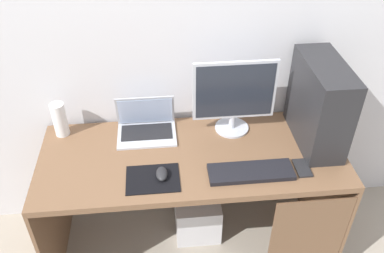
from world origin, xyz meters
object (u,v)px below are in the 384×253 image
(pc_tower, at_px, (319,104))
(cell_phone, at_px, (302,168))
(keyboard, at_px, (251,172))
(laptop, at_px, (146,126))
(subwoofer, at_px, (197,215))
(monitor, at_px, (234,96))
(mouse_left, at_px, (162,174))
(speaker, at_px, (60,119))

(pc_tower, height_order, cell_phone, pc_tower)
(keyboard, bearing_deg, pc_tower, 31.75)
(laptop, height_order, subwoofer, laptop)
(cell_phone, relative_size, subwoofer, 0.48)
(monitor, xyz_separation_m, mouse_left, (-0.41, -0.34, -0.20))
(monitor, relative_size, mouse_left, 4.62)
(laptop, xyz_separation_m, subwoofer, (0.28, -0.11, -0.64))
(pc_tower, xyz_separation_m, laptop, (-0.90, 0.14, -0.19))
(pc_tower, bearing_deg, cell_phone, -118.67)
(pc_tower, height_order, laptop, pc_tower)
(pc_tower, bearing_deg, laptop, 171.12)
(speaker, xyz_separation_m, subwoofer, (0.74, -0.14, -0.69))
(keyboard, distance_m, cell_phone, 0.27)
(monitor, distance_m, cell_phone, 0.51)
(monitor, height_order, keyboard, monitor)
(speaker, bearing_deg, keyboard, -23.38)
(cell_phone, bearing_deg, speaker, 161.65)
(mouse_left, xyz_separation_m, cell_phone, (0.70, -0.01, -0.02))
(monitor, distance_m, subwoofer, 0.85)
(speaker, height_order, subwoofer, speaker)
(monitor, bearing_deg, pc_tower, -16.10)
(subwoofer, bearing_deg, speaker, 169.12)
(speaker, xyz_separation_m, mouse_left, (0.53, -0.40, -0.08))
(speaker, distance_m, subwoofer, 1.02)
(monitor, bearing_deg, cell_phone, -50.38)
(speaker, bearing_deg, mouse_left, -36.84)
(speaker, bearing_deg, monitor, -3.32)
(keyboard, height_order, mouse_left, mouse_left)
(subwoofer, bearing_deg, pc_tower, -3.13)
(monitor, xyz_separation_m, speaker, (-0.94, 0.05, -0.12))
(laptop, xyz_separation_m, mouse_left, (0.07, -0.36, -0.02))
(monitor, xyz_separation_m, cell_phone, (0.29, -0.35, -0.22))
(monitor, relative_size, subwoofer, 1.62)
(laptop, height_order, keyboard, laptop)
(cell_phone, bearing_deg, pc_tower, 61.33)
(speaker, relative_size, cell_phone, 1.51)
(keyboard, distance_m, mouse_left, 0.44)
(monitor, height_order, subwoofer, monitor)
(mouse_left, distance_m, subwoofer, 0.70)
(speaker, height_order, cell_phone, speaker)
(laptop, relative_size, keyboard, 0.76)
(pc_tower, distance_m, laptop, 0.93)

